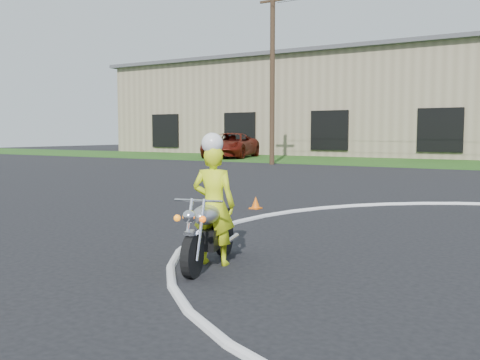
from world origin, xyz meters
The scene contains 4 objects.
primary_motorcycle centered at (-4.48, -0.16, 0.48)m, with size 0.74×1.83×0.98m.
rider_primary_grp centered at (-4.49, -0.03, 0.88)m, with size 0.69×0.54×1.82m.
pickup_grp centered at (-21.49, 26.64, 0.90)m, with size 4.67×7.06×1.80m.
warehouse centered at (-18.00, 39.99, 4.16)m, with size 41.00×17.00×8.30m.
Camera 1 is at (-0.32, -6.03, 1.82)m, focal length 40.00 mm.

